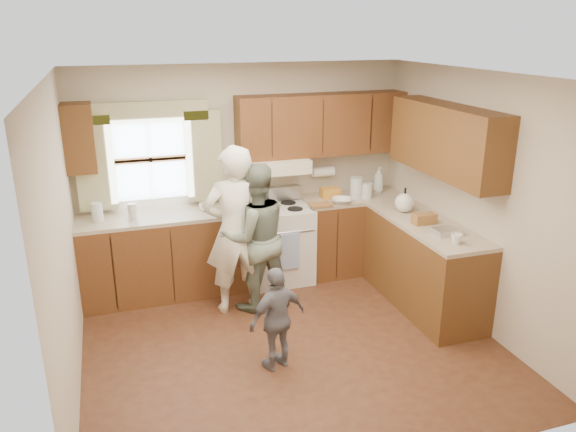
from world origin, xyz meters
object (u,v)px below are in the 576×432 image
object	(u,v)px
stove	(277,242)
woman_right	(255,237)
child	(277,319)
woman_left	(235,231)

from	to	relation	value
stove	woman_right	xyz separation A→B (m)	(-0.42, -0.59, 0.33)
woman_right	child	xyz separation A→B (m)	(-0.11, -1.16, -0.32)
woman_right	child	world-z (taller)	woman_right
woman_left	woman_right	distance (m)	0.23
stove	woman_right	size ratio (longest dim) A/B	0.68
stove	woman_left	size ratio (longest dim) A/B	0.60
woman_left	stove	bearing A→B (deg)	-138.22
woman_left	child	size ratio (longest dim) A/B	1.88
child	woman_right	bearing A→B (deg)	-113.54
stove	child	distance (m)	1.83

